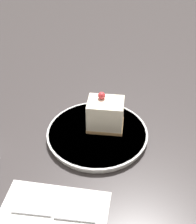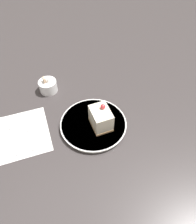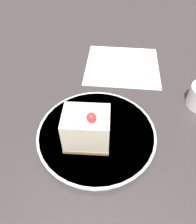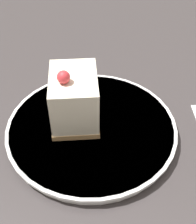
{
  "view_description": "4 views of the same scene",
  "coord_description": "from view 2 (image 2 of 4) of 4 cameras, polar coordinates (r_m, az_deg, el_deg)",
  "views": [
    {
      "loc": [
        -0.55,
        -0.14,
        0.53
      ],
      "look_at": [
        0.03,
        0.03,
        0.06
      ],
      "focal_mm": 50.0,
      "sensor_mm": 36.0,
      "label": 1
    },
    {
      "loc": [
        -0.08,
        -0.47,
        0.66
      ],
      "look_at": [
        0.02,
        0.03,
        0.07
      ],
      "focal_mm": 35.0,
      "sensor_mm": 36.0,
      "label": 2
    },
    {
      "loc": [
        0.28,
        0.09,
        0.38
      ],
      "look_at": [
        -0.01,
        0.02,
        0.06
      ],
      "focal_mm": 35.0,
      "sensor_mm": 36.0,
      "label": 3
    },
    {
      "loc": [
        -0.03,
        0.34,
        0.34
      ],
      "look_at": [
        -0.01,
        0.03,
        0.05
      ],
      "focal_mm": 50.0,
      "sensor_mm": 36.0,
      "label": 4
    }
  ],
  "objects": [
    {
      "name": "ground_plane",
      "position": [
        0.81,
        -1.25,
        -5.01
      ],
      "size": [
        4.0,
        4.0,
        0.0
      ],
      "primitive_type": "plane",
      "color": "#383333"
    },
    {
      "name": "plate",
      "position": [
        0.82,
        -1.22,
        -3.2
      ],
      "size": [
        0.25,
        0.25,
        0.02
      ],
      "color": "silver",
      "rests_on": "ground_plane"
    },
    {
      "name": "cake_slice",
      "position": [
        0.78,
        0.75,
        -1.62
      ],
      "size": [
        0.08,
        0.1,
        0.09
      ],
      "rotation": [
        0.0,
        0.0,
        0.16
      ],
      "color": "#AD8451",
      "rests_on": "plate"
    },
    {
      "name": "napkin",
      "position": [
        0.85,
        -19.48,
        -5.47
      ],
      "size": [
        0.22,
        0.23,
        0.0
      ],
      "rotation": [
        0.0,
        0.0,
        0.12
      ],
      "color": "white",
      "rests_on": "ground_plane"
    },
    {
      "name": "fork",
      "position": [
        0.87,
        -21.48,
        -4.93
      ],
      "size": [
        0.04,
        0.18,
        0.0
      ],
      "rotation": [
        0.0,
        0.0,
        0.16
      ],
      "color": "silver",
      "rests_on": "napkin"
    },
    {
      "name": "knife",
      "position": [
        0.84,
        -17.54,
        -5.68
      ],
      "size": [
        0.04,
        0.16,
        0.0
      ],
      "rotation": [
        0.0,
        0.0,
        0.16
      ],
      "color": "silver",
      "rests_on": "napkin"
    },
    {
      "name": "sugar_bowl",
      "position": [
        0.96,
        -12.91,
        6.63
      ],
      "size": [
        0.08,
        0.08,
        0.07
      ],
      "color": "white",
      "rests_on": "ground_plane"
    }
  ]
}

